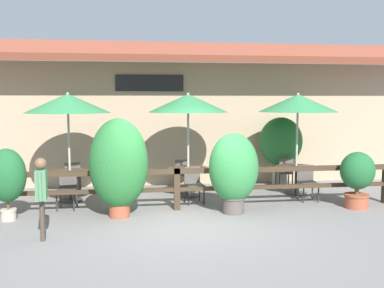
# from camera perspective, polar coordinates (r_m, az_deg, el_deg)

# --- Properties ---
(ground_plane) EXTENTS (60.00, 60.00, 0.00)m
(ground_plane) POSITION_cam_1_polar(r_m,az_deg,el_deg) (8.94, -1.35, -10.44)
(ground_plane) COLOR slate
(building_facade) EXTENTS (14.28, 1.49, 4.23)m
(building_facade) POSITION_cam_1_polar(r_m,az_deg,el_deg) (12.67, -3.38, 4.31)
(building_facade) COLOR tan
(building_facade) RESTS_ON ground
(patio_railing) EXTENTS (10.40, 0.14, 0.95)m
(patio_railing) POSITION_cam_1_polar(r_m,az_deg,el_deg) (9.79, -2.02, -4.81)
(patio_railing) COLOR #3D2D1E
(patio_railing) RESTS_ON ground
(patio_umbrella_near) EXTENTS (2.07, 2.07, 2.70)m
(patio_umbrella_near) POSITION_cam_1_polar(r_m,az_deg,el_deg) (10.91, -16.23, 5.20)
(patio_umbrella_near) COLOR #B7B2A8
(patio_umbrella_near) RESTS_ON ground
(dining_table_near) EXTENTS (1.07, 1.07, 0.74)m
(dining_table_near) POSITION_cam_1_polar(r_m,az_deg,el_deg) (11.08, -15.96, -4.28)
(dining_table_near) COLOR #4C3826
(dining_table_near) RESTS_ON ground
(chair_near_streetside) EXTENTS (0.44, 0.44, 0.87)m
(chair_near_streetside) POSITION_cam_1_polar(r_m,az_deg,el_deg) (10.35, -16.30, -5.59)
(chair_near_streetside) COLOR #514C47
(chair_near_streetside) RESTS_ON ground
(chair_near_wallside) EXTENTS (0.50, 0.50, 0.87)m
(chair_near_wallside) POSITION_cam_1_polar(r_m,az_deg,el_deg) (11.86, -15.67, -4.12)
(chair_near_wallside) COLOR #514C47
(chair_near_wallside) RESTS_ON ground
(patio_umbrella_middle) EXTENTS (2.07, 2.07, 2.70)m
(patio_umbrella_middle) POSITION_cam_1_polar(r_m,az_deg,el_deg) (11.04, -0.52, 5.44)
(patio_umbrella_middle) COLOR #B7B2A8
(patio_umbrella_middle) RESTS_ON ground
(dining_table_middle) EXTENTS (1.07, 1.07, 0.74)m
(dining_table_middle) POSITION_cam_1_polar(r_m,az_deg,el_deg) (11.20, -0.51, -3.94)
(dining_table_middle) COLOR #4C3826
(dining_table_middle) RESTS_ON ground
(chair_middle_streetside) EXTENTS (0.48, 0.48, 0.87)m
(chair_middle_streetside) POSITION_cam_1_polar(r_m,az_deg,el_deg) (10.49, 0.20, -5.19)
(chair_middle_streetside) COLOR #514C47
(chair_middle_streetside) RESTS_ON ground
(chair_middle_wallside) EXTENTS (0.45, 0.45, 0.87)m
(chair_middle_wallside) POSITION_cam_1_polar(r_m,az_deg,el_deg) (11.94, -1.33, -3.83)
(chair_middle_wallside) COLOR #514C47
(chair_middle_wallside) RESTS_ON ground
(patio_umbrella_far) EXTENTS (2.07, 2.07, 2.70)m
(patio_umbrella_far) POSITION_cam_1_polar(r_m,az_deg,el_deg) (11.63, 13.94, 5.30)
(patio_umbrella_far) COLOR #B7B2A8
(patio_umbrella_far) RESTS_ON ground
(dining_table_far) EXTENTS (1.07, 1.07, 0.74)m
(dining_table_far) POSITION_cam_1_polar(r_m,az_deg,el_deg) (11.79, 13.71, -3.62)
(dining_table_far) COLOR #4C3826
(dining_table_far) RESTS_ON ground
(chair_far_streetside) EXTENTS (0.43, 0.43, 0.87)m
(chair_far_streetside) POSITION_cam_1_polar(r_m,az_deg,el_deg) (11.12, 15.13, -4.76)
(chair_far_streetside) COLOR #514C47
(chair_far_streetside) RESTS_ON ground
(chair_far_wallside) EXTENTS (0.45, 0.45, 0.87)m
(chair_far_wallside) POSITION_cam_1_polar(r_m,az_deg,el_deg) (12.48, 12.27, -3.54)
(chair_far_wallside) COLOR #514C47
(chair_far_wallside) RESTS_ON ground
(potted_plant_tall_tropical) EXTENTS (0.78, 0.70, 1.52)m
(potted_plant_tall_tropical) POSITION_cam_1_polar(r_m,az_deg,el_deg) (9.70, -23.45, -4.06)
(potted_plant_tall_tropical) COLOR #B7AD99
(potted_plant_tall_tropical) RESTS_ON ground
(potted_plant_corner_fern) EXTENTS (1.25, 1.13, 2.13)m
(potted_plant_corner_fern) POSITION_cam_1_polar(r_m,az_deg,el_deg) (9.28, -9.74, -2.75)
(potted_plant_corner_fern) COLOR #9E4C33
(potted_plant_corner_fern) RESTS_ON ground
(potted_plant_entrance_palm) EXTENTS (0.80, 0.72, 1.32)m
(potted_plant_entrance_palm) POSITION_cam_1_polar(r_m,az_deg,el_deg) (10.66, 21.18, -3.97)
(potted_plant_entrance_palm) COLOR #9E4C33
(potted_plant_entrance_palm) RESTS_ON ground
(potted_plant_small_flowering) EXTENTS (1.10, 0.99, 1.79)m
(potted_plant_small_flowering) POSITION_cam_1_polar(r_m,az_deg,el_deg) (9.51, 5.56, -3.44)
(potted_plant_small_flowering) COLOR #564C47
(potted_plant_small_flowering) RESTS_ON ground
(potted_plant_broad_leaf) EXTENTS (1.27, 1.15, 2.01)m
(potted_plant_broad_leaf) POSITION_cam_1_polar(r_m,az_deg,el_deg) (12.86, 11.75, 0.14)
(potted_plant_broad_leaf) COLOR #B7AD99
(potted_plant_broad_leaf) RESTS_ON ground
(pedestrian) EXTENTS (0.23, 0.53, 1.49)m
(pedestrian) POSITION_cam_1_polar(r_m,az_deg,el_deg) (8.11, -19.45, -5.50)
(pedestrian) COLOR #42382D
(pedestrian) RESTS_ON ground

